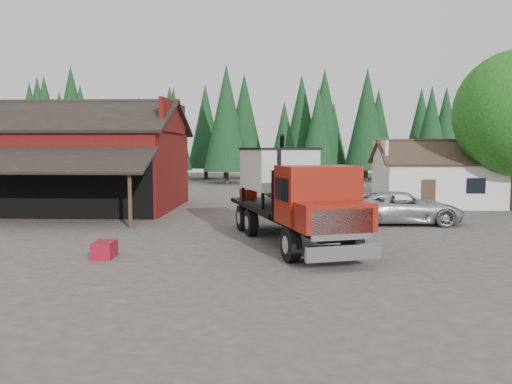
{
  "coord_description": "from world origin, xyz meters",
  "views": [
    {
      "loc": [
        1.8,
        -22.43,
        3.98
      ],
      "look_at": [
        0.71,
        2.5,
        1.8
      ],
      "focal_mm": 35.0,
      "sensor_mm": 36.0,
      "label": 1
    }
  ],
  "objects": [
    {
      "name": "farmhouse",
      "position": [
        13.0,
        13.0,
        1.67
      ],
      "size": [
        8.6,
        6.42,
        4.65
      ],
      "color": "silver",
      "rests_on": "ground"
    },
    {
      "name": "near_pine_a",
      "position": [
        -22.0,
        28.0,
        6.39
      ],
      "size": [
        4.4,
        4.4,
        11.4
      ],
      "color": "#382619",
      "rests_on": "ground"
    },
    {
      "name": "conifer_backdrop",
      "position": [
        0.0,
        42.0,
        0.0
      ],
      "size": [
        76.0,
        16.0,
        16.0
      ],
      "primitive_type": null,
      "color": "black",
      "rests_on": "ground"
    },
    {
      "name": "equip_box",
      "position": [
        -4.52,
        -4.75,
        0.3
      ],
      "size": [
        0.74,
        1.13,
        0.6
      ],
      "primitive_type": "cube",
      "rotation": [
        0.0,
        0.0,
        0.04
      ],
      "color": "maroon",
      "rests_on": "ground"
    },
    {
      "name": "near_pine_d",
      "position": [
        -4.0,
        34.0,
        7.39
      ],
      "size": [
        5.28,
        5.28,
        13.4
      ],
      "color": "#382619",
      "rests_on": "ground"
    },
    {
      "name": "feed_truck",
      "position": [
        2.35,
        -1.51,
        2.18
      ],
      "size": [
        5.79,
        10.66,
        4.66
      ],
      "rotation": [
        0.0,
        0.0,
        0.31
      ],
      "color": "black",
      "rests_on": "ground"
    },
    {
      "name": "silver_car",
      "position": [
        8.47,
        4.08,
        0.85
      ],
      "size": [
        6.21,
        2.97,
        1.71
      ],
      "primitive_type": "imported",
      "rotation": [
        0.0,
        0.0,
        1.59
      ],
      "color": "#B6BABE",
      "rests_on": "ground"
    },
    {
      "name": "ground",
      "position": [
        0.0,
        0.0,
        0.0
      ],
      "size": [
        120.0,
        120.0,
        0.0
      ],
      "primitive_type": "plane",
      "color": "#484039",
      "rests_on": "ground"
    },
    {
      "name": "red_barn",
      "position": [
        -11.0,
        9.9,
        2.69
      ],
      "size": [
        12.8,
        13.63,
        7.18
      ],
      "color": "#5F110F",
      "rests_on": "ground"
    },
    {
      "name": "near_pine_b",
      "position": [
        6.0,
        30.0,
        5.89
      ],
      "size": [
        3.96,
        3.96,
        10.4
      ],
      "color": "#382619",
      "rests_on": "ground"
    },
    {
      "name": "near_pine_c",
      "position": [
        22.0,
        26.0,
        6.89
      ],
      "size": [
        4.84,
        4.84,
        12.4
      ],
      "color": "#382619",
      "rests_on": "ground"
    }
  ]
}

